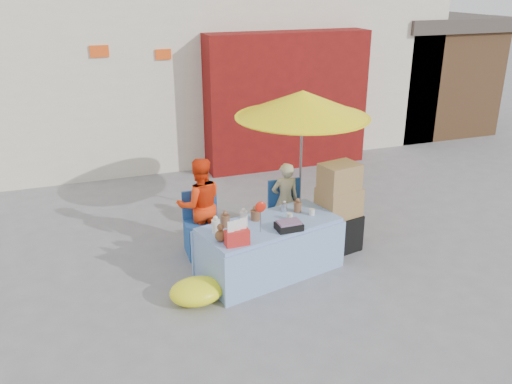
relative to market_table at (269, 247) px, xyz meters
name	(u,v)px	position (x,y,z in m)	size (l,w,h in m)	color
ground	(252,288)	(-0.33, -0.29, -0.35)	(80.00, 80.00, 0.00)	slate
market_table	(269,247)	(0.00, 0.00, 0.00)	(1.93, 1.23, 1.08)	#819ACE
chair_left	(204,236)	(-0.65, 0.79, -0.10)	(0.50, 0.49, 0.85)	#1F4A8F
chair_right	(288,223)	(0.60, 0.79, -0.10)	(0.50, 0.49, 0.85)	#1F4A8F
vendor_orange	(200,205)	(-0.65, 0.92, 0.31)	(0.64, 0.50, 1.33)	#F2350C
vendor_beige	(285,200)	(0.60, 0.92, 0.21)	(0.41, 0.27, 1.12)	#BEB687
umbrella	(303,105)	(0.90, 1.07, 1.54)	(1.90, 1.90, 2.09)	gray
box_stack	(338,211)	(1.11, 0.28, 0.23)	(0.65, 0.57, 1.26)	black
tarp_bundle	(197,291)	(-1.04, -0.36, -0.21)	(0.63, 0.51, 0.29)	#FFFE1A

